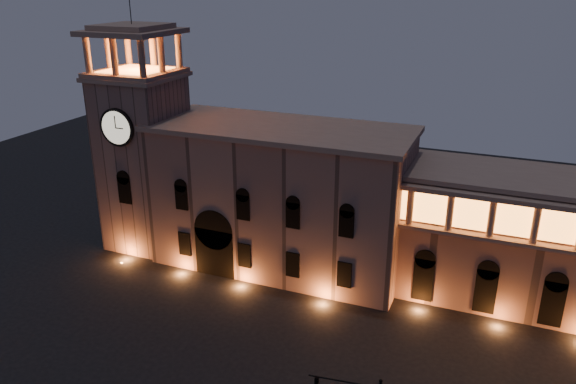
# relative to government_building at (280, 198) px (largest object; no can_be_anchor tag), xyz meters

# --- Properties ---
(ground) EXTENTS (160.00, 160.00, 0.00)m
(ground) POSITION_rel_government_building_xyz_m (2.08, -21.93, -8.77)
(ground) COLOR black
(ground) RESTS_ON ground
(government_building) EXTENTS (30.80, 12.80, 17.60)m
(government_building) POSITION_rel_government_building_xyz_m (0.00, 0.00, 0.00)
(government_building) COLOR #8F6A5D
(government_building) RESTS_ON ground
(clock_tower) EXTENTS (9.80, 9.80, 32.40)m
(clock_tower) POSITION_rel_government_building_xyz_m (-18.42, -0.95, 3.73)
(clock_tower) COLOR #8F6A5D
(clock_tower) RESTS_ON ground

